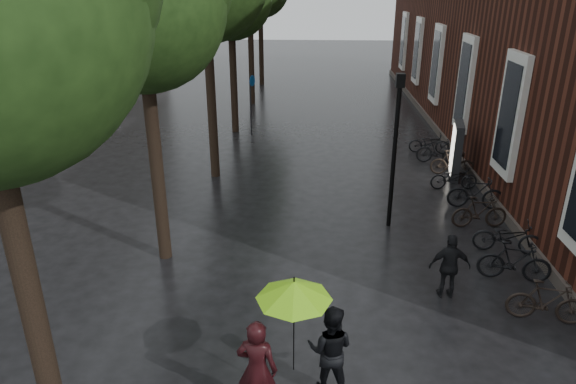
# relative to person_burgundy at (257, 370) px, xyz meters

# --- Properties ---
(person_burgundy) EXTENTS (0.72, 0.53, 1.83)m
(person_burgundy) POSITION_rel_person_burgundy_xyz_m (0.00, 0.00, 0.00)
(person_burgundy) COLOR black
(person_burgundy) RESTS_ON ground
(person_black) EXTENTS (0.92, 0.77, 1.68)m
(person_black) POSITION_rel_person_burgundy_xyz_m (1.18, 0.64, -0.08)
(person_black) COLOR black
(person_black) RESTS_ON ground
(lime_umbrella) EXTENTS (1.23, 1.23, 1.80)m
(lime_umbrella) POSITION_rel_person_burgundy_xyz_m (0.56, 0.38, 1.26)
(lime_umbrella) COLOR black
(lime_umbrella) RESTS_ON ground
(pedestrian_walking) EXTENTS (0.91, 0.38, 1.55)m
(pedestrian_walking) POSITION_rel_person_burgundy_xyz_m (3.90, 3.65, -0.14)
(pedestrian_walking) COLOR black
(pedestrian_walking) RESTS_ON ground
(parked_bicycles) EXTENTS (2.09, 12.17, 1.04)m
(parked_bicycles) POSITION_rel_person_burgundy_xyz_m (5.74, 8.61, -0.44)
(parked_bicycles) COLOR black
(parked_bicycles) RESTS_ON ground
(ad_lightbox) EXTENTS (0.31, 1.34, 2.02)m
(ad_lightbox) POSITION_rel_person_burgundy_xyz_m (5.91, 11.38, 0.10)
(ad_lightbox) COLOR black
(ad_lightbox) RESTS_ON ground
(lamp_post) EXTENTS (0.23, 0.23, 4.40)m
(lamp_post) POSITION_rel_person_burgundy_xyz_m (3.05, 7.25, 1.76)
(lamp_post) COLOR black
(lamp_post) RESTS_ON ground
(cycle_sign) EXTENTS (0.14, 0.49, 2.72)m
(cycle_sign) POSITION_rel_person_burgundy_xyz_m (-2.07, 16.72, 0.88)
(cycle_sign) COLOR #262628
(cycle_sign) RESTS_ON ground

